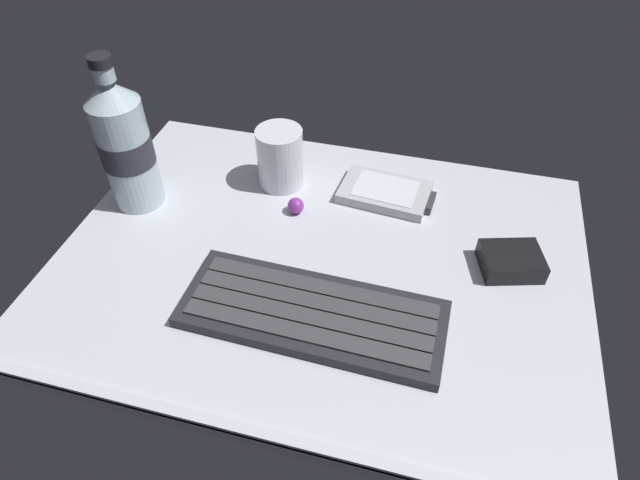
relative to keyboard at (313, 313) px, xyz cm
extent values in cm
cube|color=silver|center=(-1.56, 9.21, -1.81)|extent=(64.00, 48.00, 2.00)
cube|color=silver|center=(-1.56, -14.19, -0.41)|extent=(64.00, 1.20, 0.80)
cube|color=#232328|center=(0.00, 0.00, -0.11)|extent=(29.26, 11.72, 1.40)
cube|color=#3D3D42|center=(0.08, 3.30, 0.74)|extent=(26.72, 2.66, 0.30)
cube|color=#3D3D42|center=(0.03, 1.10, 0.74)|extent=(26.72, 2.66, 0.30)
cube|color=#3D3D42|center=(-0.03, -1.10, 0.74)|extent=(26.72, 2.66, 0.30)
cube|color=#3D3D42|center=(-0.08, -3.30, 0.74)|extent=(26.72, 2.66, 0.30)
cube|color=#B7BABF|center=(4.11, 22.88, -0.11)|extent=(12.70, 8.76, 1.40)
cube|color=silver|center=(4.11, 22.88, 0.64)|extent=(8.95, 6.74, 0.10)
cube|color=#333338|center=(10.47, 22.24, -0.11)|extent=(1.18, 3.86, 1.12)
cylinder|color=silver|center=(-10.65, 22.33, 3.44)|extent=(6.40, 6.40, 8.50)
cylinder|color=orange|center=(-10.65, 22.33, 2.45)|extent=(5.50, 5.50, 6.12)
cylinder|color=silver|center=(-28.23, 13.74, 6.69)|extent=(6.60, 6.60, 15.00)
cone|color=silver|center=(-28.23, 13.74, 15.59)|extent=(6.60, 6.60, 2.80)
cylinder|color=silver|center=(-28.23, 13.74, 17.89)|extent=(2.51, 2.51, 1.80)
cylinder|color=black|center=(-28.23, 13.74, 19.39)|extent=(2.77, 2.77, 1.20)
cylinder|color=#2D2D38|center=(-28.23, 13.74, 7.44)|extent=(6.73, 6.73, 3.80)
cube|color=black|center=(20.95, 13.25, 0.39)|extent=(8.29, 7.34, 2.40)
sphere|color=purple|center=(-6.83, 16.63, 0.29)|extent=(2.20, 2.20, 2.20)
camera|label=1|loc=(10.08, -35.36, 46.98)|focal=30.27mm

